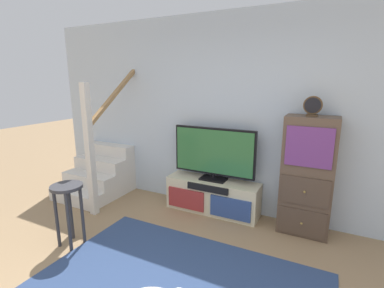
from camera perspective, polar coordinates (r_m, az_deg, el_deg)
back_wall at (r=3.86m, az=10.12°, el=5.60°), size 6.40×0.12×2.70m
media_console at (r=4.01m, az=4.18°, el=-10.52°), size 1.30×0.38×0.47m
television at (r=3.83m, az=4.47°, el=-1.77°), size 1.16×0.22×0.73m
side_cabinet at (r=3.60m, az=22.38°, el=-6.15°), size 0.58×0.38×1.43m
desk_clock at (r=3.42m, az=23.38°, el=7.08°), size 0.20×0.08×0.23m
staircase at (r=4.99m, az=-16.80°, el=-4.63°), size 1.00×1.36×2.20m
bar_stool_near at (r=3.43m, az=-23.95°, el=-10.54°), size 0.34×0.34×0.72m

